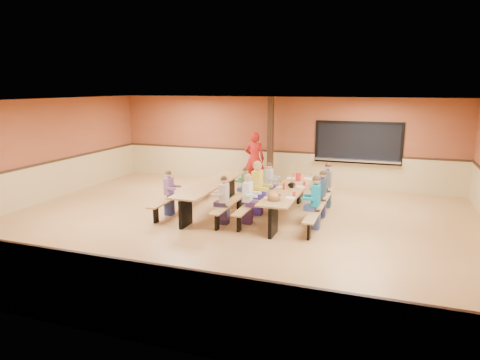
% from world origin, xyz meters
% --- Properties ---
extents(ground, '(12.00, 12.00, 0.00)m').
position_xyz_m(ground, '(0.00, 0.00, 0.00)').
color(ground, olive).
rests_on(ground, ground).
extents(room_envelope, '(12.04, 10.04, 3.02)m').
position_xyz_m(room_envelope, '(0.00, 0.00, 0.69)').
color(room_envelope, brown).
rests_on(room_envelope, ground).
extents(kitchen_pass_through, '(2.78, 0.28, 1.38)m').
position_xyz_m(kitchen_pass_through, '(2.60, 4.96, 1.49)').
color(kitchen_pass_through, black).
rests_on(kitchen_pass_through, ground).
extents(structural_post, '(0.18, 0.18, 3.00)m').
position_xyz_m(structural_post, '(-0.20, 4.40, 1.50)').
color(structural_post, black).
rests_on(structural_post, ground).
extents(cafeteria_table_main, '(1.91, 3.70, 0.74)m').
position_xyz_m(cafeteria_table_main, '(1.18, 1.22, 0.53)').
color(cafeteria_table_main, olive).
rests_on(cafeteria_table_main, ground).
extents(cafeteria_table_second, '(1.91, 3.70, 0.74)m').
position_xyz_m(cafeteria_table_second, '(-1.00, 1.15, 0.53)').
color(cafeteria_table_second, olive).
rests_on(cafeteria_table_second, ground).
extents(seated_child_white_left, '(0.39, 0.32, 1.24)m').
position_xyz_m(seated_child_white_left, '(0.35, 0.30, 0.62)').
color(seated_child_white_left, white).
rests_on(seated_child_white_left, ground).
extents(seated_adult_yellow, '(0.47, 0.39, 1.42)m').
position_xyz_m(seated_adult_yellow, '(0.35, 1.11, 0.71)').
color(seated_adult_yellow, gold).
rests_on(seated_adult_yellow, ground).
extents(seated_child_grey_left, '(0.36, 0.29, 1.19)m').
position_xyz_m(seated_child_grey_left, '(0.35, 2.29, 0.59)').
color(seated_child_grey_left, '#ADADAD').
rests_on(seated_child_grey_left, ground).
extents(seated_child_teal_right, '(0.40, 0.33, 1.28)m').
position_xyz_m(seated_child_teal_right, '(2.00, 0.44, 0.64)').
color(seated_child_teal_right, '#0C708C').
rests_on(seated_child_teal_right, ground).
extents(seated_child_navy_right, '(0.37, 0.30, 1.21)m').
position_xyz_m(seated_child_navy_right, '(2.00, 1.45, 0.61)').
color(seated_child_navy_right, navy).
rests_on(seated_child_navy_right, ground).
extents(seated_child_char_right, '(0.39, 0.32, 1.25)m').
position_xyz_m(seated_child_char_right, '(2.00, 2.44, 0.62)').
color(seated_child_char_right, '#52575B').
rests_on(seated_child_char_right, ground).
extents(seated_child_purple_sec, '(0.35, 0.29, 1.18)m').
position_xyz_m(seated_child_purple_sec, '(-1.83, 0.30, 0.59)').
color(seated_child_purple_sec, '#6F4A7A').
rests_on(seated_child_purple_sec, ground).
extents(seated_child_green_sec, '(0.32, 0.26, 1.12)m').
position_xyz_m(seated_child_green_sec, '(-0.18, 1.71, 0.56)').
color(seated_child_green_sec, '#337C43').
rests_on(seated_child_green_sec, ground).
extents(seated_child_tan_sec, '(0.36, 0.30, 1.20)m').
position_xyz_m(seated_child_tan_sec, '(-0.18, 0.07, 0.60)').
color(seated_child_tan_sec, '#C3AB9C').
rests_on(seated_child_tan_sec, ground).
extents(standing_woman, '(0.75, 0.56, 1.86)m').
position_xyz_m(standing_woman, '(-0.73, 4.32, 0.93)').
color(standing_woman, '#A41712').
rests_on(standing_woman, ground).
extents(punch_pitcher, '(0.16, 0.16, 0.22)m').
position_xyz_m(punch_pitcher, '(1.21, 2.26, 0.85)').
color(punch_pitcher, red).
rests_on(punch_pitcher, cafeteria_table_main).
extents(chip_bowl, '(0.32, 0.32, 0.15)m').
position_xyz_m(chip_bowl, '(1.10, -0.00, 0.81)').
color(chip_bowl, orange).
rests_on(chip_bowl, cafeteria_table_main).
extents(napkin_dispenser, '(0.10, 0.14, 0.13)m').
position_xyz_m(napkin_dispenser, '(1.22, 1.38, 0.80)').
color(napkin_dispenser, black).
rests_on(napkin_dispenser, cafeteria_table_main).
extents(condiment_mustard, '(0.06, 0.06, 0.17)m').
position_xyz_m(condiment_mustard, '(1.03, 1.22, 0.82)').
color(condiment_mustard, yellow).
rests_on(condiment_mustard, cafeteria_table_main).
extents(condiment_ketchup, '(0.06, 0.06, 0.17)m').
position_xyz_m(condiment_ketchup, '(1.07, 1.09, 0.82)').
color(condiment_ketchup, '#B2140F').
rests_on(condiment_ketchup, cafeteria_table_main).
extents(table_paddle, '(0.16, 0.16, 0.56)m').
position_xyz_m(table_paddle, '(1.17, 1.59, 0.88)').
color(table_paddle, black).
rests_on(table_paddle, cafeteria_table_main).
extents(place_settings, '(0.65, 3.30, 0.11)m').
position_xyz_m(place_settings, '(1.18, 1.22, 0.80)').
color(place_settings, beige).
rests_on(place_settings, cafeteria_table_main).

